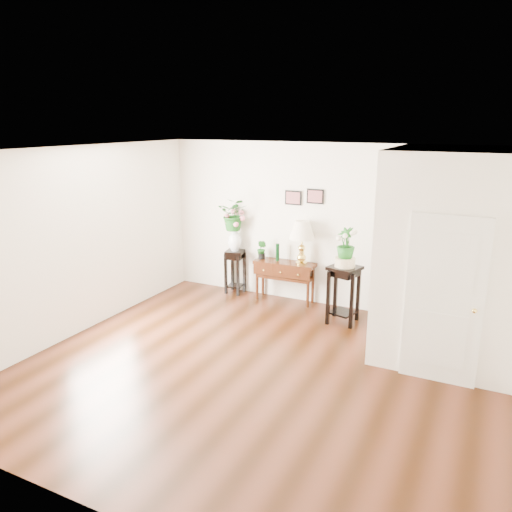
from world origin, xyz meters
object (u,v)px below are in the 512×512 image
Objects in this scene: plant_stand_a at (235,272)px; plant_stand_b at (343,295)px; table_lamp at (302,244)px; console_table at (285,281)px.

plant_stand_a is 2.29m from plant_stand_b.
table_lamp is 0.83× the size of plant_stand_b.
plant_stand_b is at bearing -12.53° from plant_stand_a.
plant_stand_a is at bearing 167.47° from plant_stand_b.
console_table is 1.34× the size of plant_stand_a.
plant_stand_b is (0.91, -0.50, -0.62)m from table_lamp.
plant_stand_a reaches higher than console_table.
table_lamp is at bearing 0.00° from plant_stand_a.
table_lamp is at bearing -1.85° from console_table.
table_lamp is 0.94× the size of plant_stand_a.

